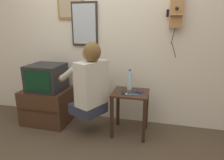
% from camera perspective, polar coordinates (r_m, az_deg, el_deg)
% --- Properties ---
extents(wall_back, '(6.80, 0.05, 2.55)m').
position_cam_1_polar(wall_back, '(2.93, -1.98, 12.78)').
color(wall_back, silver).
rests_on(wall_back, ground_plane).
extents(side_table, '(0.46, 0.41, 0.58)m').
position_cam_1_polar(side_table, '(2.62, 5.24, -6.47)').
color(side_table, '#382316').
rests_on(side_table, ground_plane).
extents(person, '(0.63, 0.58, 0.93)m').
position_cam_1_polar(person, '(2.50, -6.31, -0.59)').
color(person, '#2D3347').
rests_on(person, ground_plane).
extents(tv_stand, '(0.66, 0.53, 0.51)m').
position_cam_1_polar(tv_stand, '(3.15, -17.81, -6.92)').
color(tv_stand, '#422819').
rests_on(tv_stand, ground_plane).
extents(television, '(0.47, 0.45, 0.37)m').
position_cam_1_polar(television, '(2.98, -18.22, 0.71)').
color(television, '#232326').
rests_on(television, tv_stand).
extents(wall_phone_antique, '(0.20, 0.18, 0.81)m').
position_cam_1_polar(wall_phone_antique, '(2.73, 17.89, 18.23)').
color(wall_phone_antique, '#AD7A47').
extents(framed_picture, '(0.39, 0.03, 0.39)m').
position_cam_1_polar(framed_picture, '(3.08, -11.82, 20.27)').
color(framed_picture, olive).
extents(wall_mirror, '(0.39, 0.03, 0.61)m').
position_cam_1_polar(wall_mirror, '(2.98, -7.84, 15.53)').
color(wall_mirror, '#2D2823').
extents(cell_phone_held, '(0.09, 0.14, 0.01)m').
position_cam_1_polar(cell_phone_held, '(2.53, 3.35, -3.55)').
color(cell_phone_held, black).
rests_on(cell_phone_held, side_table).
extents(cell_phone_spare, '(0.14, 0.11, 0.01)m').
position_cam_1_polar(cell_phone_spare, '(2.58, 7.41, -3.32)').
color(cell_phone_spare, navy).
rests_on(cell_phone_spare, side_table).
extents(water_bottle, '(0.06, 0.06, 0.28)m').
position_cam_1_polar(water_bottle, '(2.62, 5.05, -0.04)').
color(water_bottle, silver).
rests_on(water_bottle, side_table).
extents(toothbrush, '(0.16, 0.05, 0.02)m').
position_cam_1_polar(toothbrush, '(2.46, 5.40, -4.19)').
color(toothbrush, '#338CD8').
rests_on(toothbrush, side_table).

